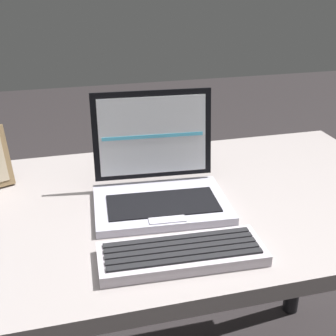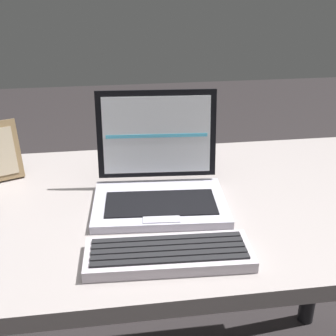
% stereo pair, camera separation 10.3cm
% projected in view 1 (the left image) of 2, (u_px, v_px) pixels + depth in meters
% --- Properties ---
extents(desk, '(1.30, 0.69, 0.72)m').
position_uv_depth(desk, '(159.00, 236.00, 1.10)').
color(desk, gray).
rests_on(desk, ground).
extents(laptop_front, '(0.32, 0.26, 0.25)m').
position_uv_depth(laptop_front, '(158.00, 182.00, 1.05)').
color(laptop_front, '#B6B3C4').
rests_on(laptop_front, desk).
extents(external_keyboard, '(0.32, 0.13, 0.03)m').
position_uv_depth(external_keyboard, '(182.00, 254.00, 0.85)').
color(external_keyboard, '#BDB3BD').
rests_on(external_keyboard, desk).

